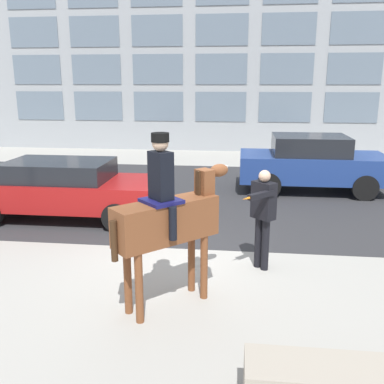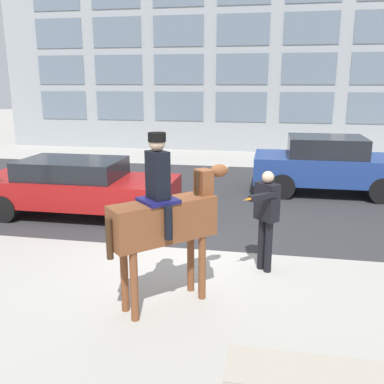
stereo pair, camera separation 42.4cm
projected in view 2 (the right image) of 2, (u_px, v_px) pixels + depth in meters
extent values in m
plane|color=#9E9B93|center=(187.00, 259.00, 7.88)|extent=(80.00, 80.00, 0.00)
cube|color=#2D2D30|center=(219.00, 194.00, 12.40)|extent=(23.17, 8.50, 0.01)
cube|color=slate|center=(64.00, 105.00, 21.12)|extent=(2.33, 0.02, 1.34)
cube|color=slate|center=(120.00, 106.00, 20.61)|extent=(2.33, 0.02, 1.34)
cube|color=slate|center=(179.00, 106.00, 20.10)|extent=(2.33, 0.02, 1.34)
cube|color=slate|center=(241.00, 107.00, 19.58)|extent=(2.33, 0.02, 1.34)
cube|color=slate|center=(306.00, 108.00, 19.07)|extent=(2.33, 0.02, 1.34)
cube|color=slate|center=(375.00, 108.00, 18.56)|extent=(2.33, 0.02, 1.34)
cube|color=slate|center=(61.00, 70.00, 20.71)|extent=(2.33, 0.02, 1.34)
cube|color=slate|center=(118.00, 70.00, 20.19)|extent=(2.33, 0.02, 1.34)
cube|color=slate|center=(179.00, 69.00, 19.68)|extent=(2.33, 0.02, 1.34)
cube|color=slate|center=(242.00, 69.00, 19.16)|extent=(2.33, 0.02, 1.34)
cube|color=slate|center=(309.00, 69.00, 18.65)|extent=(2.33, 0.02, 1.34)
cube|color=slate|center=(380.00, 68.00, 18.14)|extent=(2.33, 0.02, 1.34)
cube|color=slate|center=(58.00, 33.00, 20.29)|extent=(2.33, 0.02, 1.34)
cube|color=slate|center=(117.00, 32.00, 19.77)|extent=(2.33, 0.02, 1.34)
cube|color=slate|center=(178.00, 31.00, 19.26)|extent=(2.33, 0.02, 1.34)
cube|color=slate|center=(243.00, 29.00, 18.75)|extent=(2.33, 0.02, 1.34)
cube|color=slate|center=(312.00, 28.00, 18.23)|extent=(2.33, 0.02, 1.34)
cube|color=slate|center=(384.00, 26.00, 17.72)|extent=(2.33, 0.02, 1.34)
cube|color=brown|center=(163.00, 221.00, 5.97)|extent=(1.42, 1.39, 0.58)
cylinder|color=brown|center=(191.00, 260.00, 6.59)|extent=(0.11, 0.11, 1.00)
cylinder|color=brown|center=(202.00, 267.00, 6.34)|extent=(0.11, 0.11, 1.00)
cylinder|color=brown|center=(124.00, 278.00, 5.99)|extent=(0.11, 0.11, 1.00)
cylinder|color=brown|center=(134.00, 287.00, 5.74)|extent=(0.11, 0.11, 1.00)
cube|color=brown|center=(204.00, 189.00, 6.24)|extent=(0.31, 0.31, 0.57)
cube|color=#382314|center=(197.00, 188.00, 6.17)|extent=(0.08, 0.08, 0.51)
ellipsoid|color=brown|center=(219.00, 171.00, 6.33)|extent=(0.37, 0.36, 0.19)
cube|color=silver|center=(224.00, 169.00, 6.37)|extent=(0.12, 0.12, 0.08)
cylinder|color=#382314|center=(109.00, 239.00, 5.56)|extent=(0.09, 0.09, 0.55)
cube|color=#14144C|center=(158.00, 200.00, 5.85)|extent=(0.67, 0.67, 0.05)
cube|color=black|center=(158.00, 175.00, 5.76)|extent=(0.38, 0.38, 0.65)
sphere|color=#D1A889|center=(157.00, 143.00, 5.65)|extent=(0.22, 0.22, 0.22)
cylinder|color=black|center=(157.00, 137.00, 5.63)|extent=(0.24, 0.24, 0.12)
cylinder|color=black|center=(149.00, 213.00, 6.13)|extent=(0.11, 0.11, 0.46)
cylinder|color=black|center=(168.00, 223.00, 5.69)|extent=(0.11, 0.11, 0.46)
cylinder|color=black|center=(268.00, 247.00, 7.25)|extent=(0.13, 0.13, 0.91)
cylinder|color=black|center=(262.00, 244.00, 7.38)|extent=(0.13, 0.13, 0.91)
cube|color=black|center=(267.00, 202.00, 7.12)|extent=(0.44, 0.44, 0.64)
sphere|color=#D1A889|center=(268.00, 177.00, 7.02)|extent=(0.20, 0.20, 0.20)
cube|color=black|center=(263.00, 196.00, 6.78)|extent=(0.45, 0.46, 0.09)
cone|color=orange|center=(247.00, 200.00, 6.59)|extent=(0.16, 0.16, 0.04)
cube|color=maroon|center=(78.00, 190.00, 10.34)|extent=(4.75, 1.77, 0.62)
cube|color=black|center=(72.00, 168.00, 10.23)|extent=(2.38, 1.56, 0.44)
cylinder|color=black|center=(126.00, 216.00, 9.38)|extent=(0.64, 0.21, 0.64)
cylinder|color=black|center=(147.00, 197.00, 10.93)|extent=(0.64, 0.21, 0.64)
cylinder|color=black|center=(4.00, 209.00, 9.90)|extent=(0.64, 0.21, 0.64)
cylinder|color=black|center=(41.00, 191.00, 11.45)|extent=(0.64, 0.21, 0.64)
cube|color=navy|center=(328.00, 169.00, 12.39)|extent=(4.23, 1.94, 0.75)
cube|color=black|center=(326.00, 146.00, 12.24)|extent=(2.11, 1.71, 0.55)
cylinder|color=black|center=(382.00, 191.00, 11.40)|extent=(0.71, 0.23, 0.71)
cylinder|color=black|center=(368.00, 177.00, 13.10)|extent=(0.71, 0.23, 0.71)
cylinder|color=black|center=(282.00, 186.00, 11.86)|extent=(0.71, 0.23, 0.71)
cylinder|color=black|center=(281.00, 173.00, 13.56)|extent=(0.71, 0.23, 0.71)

